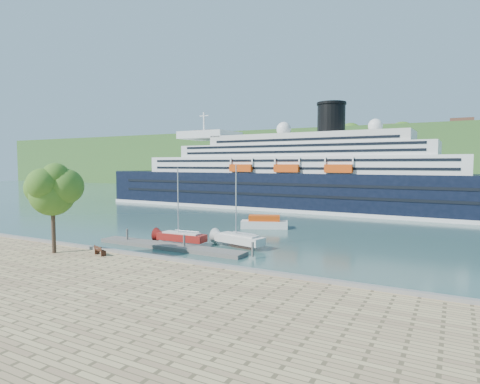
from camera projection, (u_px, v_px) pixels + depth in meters
The scene contains 10 objects.
ground at pixel (91, 258), 42.67m from camera, with size 400.00×400.00×0.00m, color #2B4D4A.
far_hillside at pixel (366, 159), 169.07m from camera, with size 400.00×50.00×24.00m, color #355D25.
quay_coping at pixel (89, 247), 42.42m from camera, with size 220.00×0.50×0.30m, color slate.
cruise_ship at pixel (284, 157), 89.27m from camera, with size 101.72×14.81×22.84m, color black, non-canonical shape.
park_bench at pixel (100, 250), 39.41m from camera, with size 1.58×0.65×1.01m, color #4C2515, non-canonical shape.
promenade_tree at pixel (53, 205), 40.13m from camera, with size 5.91×5.91×9.78m, color #30631A, non-canonical shape.
floating_pontoon at pixel (169, 246), 47.43m from camera, with size 19.97×2.44×0.44m, color slate, non-canonical shape.
sailboat_red at pixel (181, 208), 49.28m from camera, with size 7.02×1.95×9.07m, color maroon, non-canonical shape.
sailboat_white_far at pixel (239, 208), 47.69m from camera, with size 7.26×2.02×9.38m, color silver, non-canonical shape.
tender_launch at pixel (264, 222), 62.25m from camera, with size 7.27×2.49×2.01m, color #D4420C, non-canonical shape.
Camera 1 is at (33.99, -29.46, 9.96)m, focal length 30.00 mm.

